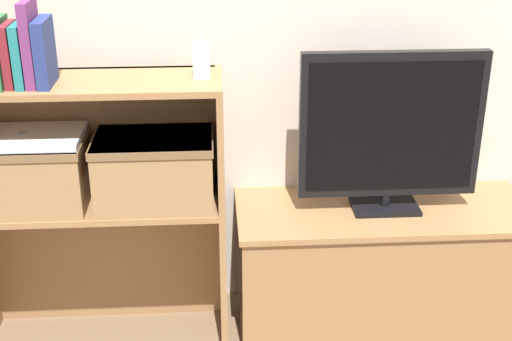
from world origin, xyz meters
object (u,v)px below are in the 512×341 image
at_px(baby_monitor, 201,60).
at_px(storage_basket_right, 155,167).
at_px(tv_stand, 380,265).
at_px(book_plum, 31,43).
at_px(book_navy, 45,52).
at_px(tv, 391,129).
at_px(laptop, 22,137).
at_px(storage_basket_left, 27,170).
at_px(book_teal, 21,54).
at_px(book_maroon, 10,55).

xyz_separation_m(baby_monitor, storage_basket_right, (-0.15, -0.02, -0.33)).
height_order(tv_stand, book_plum, book_plum).
bearing_deg(book_plum, tv_stand, 4.52).
bearing_deg(storage_basket_right, book_navy, -175.13).
height_order(tv, laptop, tv).
relative_size(tv_stand, storage_basket_left, 2.70).
bearing_deg(laptop, book_navy, -13.49).
relative_size(book_plum, book_navy, 1.27).
bearing_deg(storage_basket_left, storage_basket_right, 0.00).
relative_size(book_teal, book_navy, 0.95).
bearing_deg(book_teal, laptop, 146.17).
bearing_deg(tv_stand, storage_basket_right, -175.40).
distance_m(book_navy, laptop, 0.28).
height_order(tv_stand, storage_basket_left, storage_basket_left).
xyz_separation_m(book_navy, storage_basket_left, (-0.10, 0.02, -0.37)).
bearing_deg(baby_monitor, storage_basket_right, -174.47).
relative_size(baby_monitor, storage_basket_left, 0.37).
xyz_separation_m(book_navy, laptop, (-0.10, 0.02, -0.26)).
bearing_deg(storage_basket_right, book_plum, -175.66).
bearing_deg(book_plum, storage_basket_left, 159.88).
xyz_separation_m(baby_monitor, storage_basket_left, (-0.54, -0.02, -0.33)).
relative_size(book_maroon, book_plum, 0.74).
relative_size(baby_monitor, storage_basket_right, 0.37).
distance_m(tv, laptop, 1.14).
relative_size(book_plum, storage_basket_right, 0.66).
bearing_deg(storage_basket_left, laptop, 0.00).
distance_m(tv_stand, storage_basket_right, 0.86).
xyz_separation_m(storage_basket_left, storage_basket_right, (0.39, 0.00, 0.00)).
height_order(book_maroon, storage_basket_left, book_maroon).
bearing_deg(baby_monitor, book_navy, -174.90).
height_order(tv, storage_basket_left, tv).
xyz_separation_m(tv_stand, storage_basket_left, (-1.14, -0.06, 0.42)).
distance_m(tv_stand, book_maroon, 1.38).
height_order(book_plum, storage_basket_right, book_plum).
distance_m(tv_stand, laptop, 1.26).
xyz_separation_m(book_teal, book_navy, (0.07, 0.00, 0.01)).
xyz_separation_m(book_maroon, book_teal, (0.03, 0.00, 0.00)).
bearing_deg(tv_stand, baby_monitor, -175.64).
height_order(tv, book_maroon, book_maroon).
bearing_deg(storage_basket_left, book_plum, -20.12).
distance_m(book_navy, baby_monitor, 0.45).
xyz_separation_m(tv_stand, tv, (-0.00, -0.00, 0.50)).
bearing_deg(tv, book_maroon, -175.80).
height_order(baby_monitor, storage_basket_right, baby_monitor).
height_order(tv, book_plum, book_plum).
distance_m(book_maroon, book_navy, 0.10).
bearing_deg(book_navy, tv, 4.59).
bearing_deg(book_maroon, book_navy, 0.00).
height_order(book_teal, storage_basket_left, book_teal).
distance_m(book_navy, storage_basket_left, 0.39).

